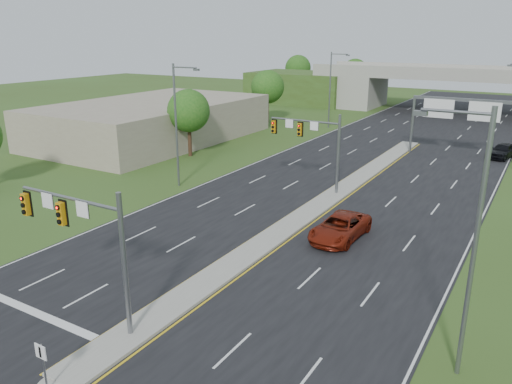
{
  "coord_description": "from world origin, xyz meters",
  "views": [
    {
      "loc": [
        15.3,
        -14.22,
        13.37
      ],
      "look_at": [
        -1.52,
        13.89,
        3.0
      ],
      "focal_mm": 35.0,
      "sensor_mm": 36.0,
      "label": 1
    }
  ],
  "objects_px": {
    "signal_mast_near": "(85,233)",
    "car_far_a": "(340,227)",
    "keep_right_sign": "(42,360)",
    "sign_gantry": "(464,112)",
    "overpass": "(457,93)",
    "signal_mast_far": "(314,139)",
    "car_far_c": "(503,150)"
  },
  "relations": [
    {
      "from": "signal_mast_near",
      "to": "signal_mast_far",
      "type": "bearing_deg",
      "value": 90.0
    },
    {
      "from": "sign_gantry",
      "to": "overpass",
      "type": "distance_m",
      "value": 35.75
    },
    {
      "from": "keep_right_sign",
      "to": "signal_mast_near",
      "type": "bearing_deg",
      "value": 116.94
    },
    {
      "from": "keep_right_sign",
      "to": "sign_gantry",
      "type": "height_order",
      "value": "sign_gantry"
    },
    {
      "from": "keep_right_sign",
      "to": "sign_gantry",
      "type": "bearing_deg",
      "value": 82.3
    },
    {
      "from": "signal_mast_near",
      "to": "sign_gantry",
      "type": "height_order",
      "value": "signal_mast_near"
    },
    {
      "from": "sign_gantry",
      "to": "car_far_a",
      "type": "relative_size",
      "value": 1.98
    },
    {
      "from": "keep_right_sign",
      "to": "car_far_a",
      "type": "xyz_separation_m",
      "value": [
        3.98,
        20.38,
        -0.69
      ]
    },
    {
      "from": "keep_right_sign",
      "to": "sign_gantry",
      "type": "xyz_separation_m",
      "value": [
        6.68,
        49.45,
        3.72
      ]
    },
    {
      "from": "signal_mast_far",
      "to": "car_far_c",
      "type": "distance_m",
      "value": 26.3
    },
    {
      "from": "sign_gantry",
      "to": "keep_right_sign",
      "type": "bearing_deg",
      "value": -97.7
    },
    {
      "from": "signal_mast_far",
      "to": "sign_gantry",
      "type": "bearing_deg",
      "value": 65.89
    },
    {
      "from": "signal_mast_near",
      "to": "keep_right_sign",
      "type": "distance_m",
      "value": 5.94
    },
    {
      "from": "signal_mast_near",
      "to": "car_far_a",
      "type": "xyz_separation_m",
      "value": [
        6.24,
        15.93,
        -3.89
      ]
    },
    {
      "from": "signal_mast_near",
      "to": "sign_gantry",
      "type": "xyz_separation_m",
      "value": [
        8.95,
        44.99,
        0.51
      ]
    },
    {
      "from": "car_far_a",
      "to": "sign_gantry",
      "type": "bearing_deg",
      "value": 86.7
    },
    {
      "from": "keep_right_sign",
      "to": "overpass",
      "type": "xyz_separation_m",
      "value": [
        0.0,
        84.53,
        2.04
      ]
    },
    {
      "from": "signal_mast_near",
      "to": "keep_right_sign",
      "type": "relative_size",
      "value": 3.18
    },
    {
      "from": "keep_right_sign",
      "to": "car_far_a",
      "type": "distance_m",
      "value": 20.77
    },
    {
      "from": "signal_mast_far",
      "to": "keep_right_sign",
      "type": "relative_size",
      "value": 3.18
    },
    {
      "from": "sign_gantry",
      "to": "car_far_c",
      "type": "xyz_separation_m",
      "value": [
        4.32,
        2.38,
        -4.36
      ]
    },
    {
      "from": "overpass",
      "to": "car_far_c",
      "type": "bearing_deg",
      "value": -71.41
    },
    {
      "from": "signal_mast_far",
      "to": "signal_mast_near",
      "type": "bearing_deg",
      "value": -90.0
    },
    {
      "from": "keep_right_sign",
      "to": "overpass",
      "type": "height_order",
      "value": "overpass"
    },
    {
      "from": "signal_mast_near",
      "to": "keep_right_sign",
      "type": "height_order",
      "value": "signal_mast_near"
    },
    {
      "from": "signal_mast_near",
      "to": "overpass",
      "type": "bearing_deg",
      "value": 88.38
    },
    {
      "from": "car_far_c",
      "to": "sign_gantry",
      "type": "bearing_deg",
      "value": -135.47
    },
    {
      "from": "signal_mast_near",
      "to": "signal_mast_far",
      "type": "height_order",
      "value": "same"
    },
    {
      "from": "car_far_a",
      "to": "overpass",
      "type": "bearing_deg",
      "value": 95.57
    },
    {
      "from": "keep_right_sign",
      "to": "car_far_c",
      "type": "bearing_deg",
      "value": 78.02
    },
    {
      "from": "signal_mast_near",
      "to": "sign_gantry",
      "type": "bearing_deg",
      "value": 78.75
    },
    {
      "from": "signal_mast_near",
      "to": "car_far_c",
      "type": "bearing_deg",
      "value": 74.36
    }
  ]
}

